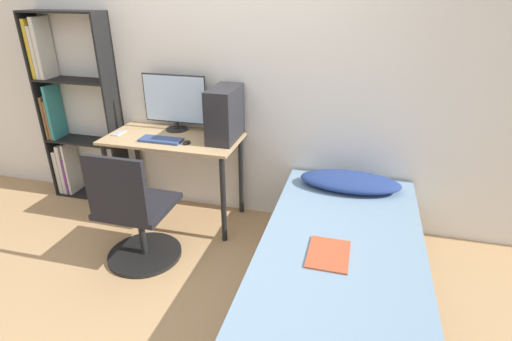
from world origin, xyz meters
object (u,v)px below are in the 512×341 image
object	(u,v)px
bookshelf	(67,114)
keyboard	(161,140)
office_chair	(136,221)
monitor	(175,101)
pc_tower	(225,114)
bed	(339,274)

from	to	relation	value
bookshelf	keyboard	size ratio (longest dim) A/B	4.96
bookshelf	keyboard	world-z (taller)	bookshelf
keyboard	office_chair	bearing A→B (deg)	-86.54
monitor	keyboard	world-z (taller)	monitor
office_chair	monitor	xyz separation A→B (m)	(-0.03, 0.85, 0.68)
pc_tower	office_chair	bearing A→B (deg)	-122.21
pc_tower	bookshelf	bearing A→B (deg)	176.11
bed	pc_tower	world-z (taller)	pc_tower
bed	office_chair	bearing A→B (deg)	177.45
bookshelf	pc_tower	xyz separation A→B (m)	(1.61, -0.11, 0.15)
bookshelf	pc_tower	distance (m)	1.62
bookshelf	monitor	size ratio (longest dim) A/B	3.04
bed	monitor	world-z (taller)	monitor
monitor	keyboard	size ratio (longest dim) A/B	1.63
monitor	keyboard	bearing A→B (deg)	-90.47
bed	keyboard	bearing A→B (deg)	157.95
bed	pc_tower	distance (m)	1.50
office_chair	pc_tower	bearing A→B (deg)	57.79
bed	bookshelf	bearing A→B (deg)	161.05
bookshelf	office_chair	distance (m)	1.51
bed	monitor	size ratio (longest dim) A/B	3.58
monitor	bookshelf	bearing A→B (deg)	-179.54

